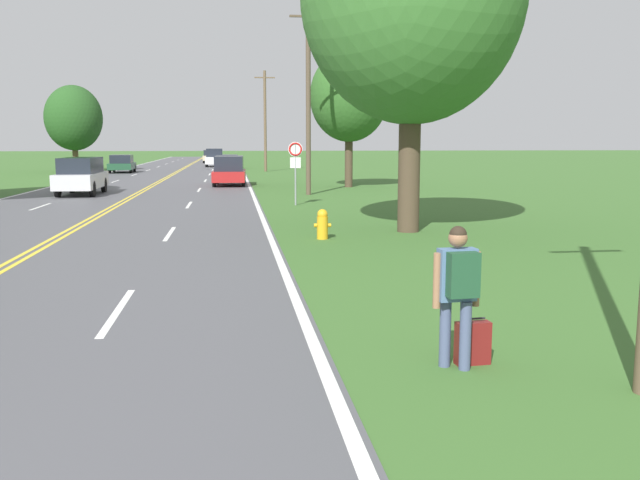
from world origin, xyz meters
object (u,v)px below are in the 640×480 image
at_px(car_red_van_mid_near, 229,170).
at_px(car_white_van_distant, 215,157).
at_px(tree_behind_sign, 74,118).
at_px(hitchhiker_person, 458,283).
at_px(car_silver_suv_approaching, 81,175).
at_px(fire_hydrant, 322,224).
at_px(traffic_sign, 295,158).
at_px(tree_right_cluster, 349,97).
at_px(car_black_hatchback_receding, 229,161).
at_px(suitcase, 473,343).
at_px(car_dark_green_sedan_mid_far, 122,164).
at_px(car_champagne_van_horizon, 211,156).

bearing_deg(car_red_van_mid_near, car_white_van_distant, -175.08).
bearing_deg(tree_behind_sign, hitchhiker_person, -73.60).
xyz_separation_m(car_silver_suv_approaching, car_white_van_distant, (5.64, 38.02, 0.01)).
bearing_deg(hitchhiker_person, fire_hydrant, -3.68).
bearing_deg(traffic_sign, hitchhiker_person, -90.21).
relative_size(fire_hydrant, tree_right_cluster, 0.10).
height_order(tree_right_cluster, car_white_van_distant, tree_right_cluster).
bearing_deg(car_white_van_distant, car_black_hatchback_receding, 15.45).
xyz_separation_m(hitchhiker_person, suitcase, (0.25, 0.15, -0.76)).
distance_m(car_dark_green_sedan_mid_far, car_white_van_distant, 15.12).
distance_m(fire_hydrant, car_champagne_van_horizon, 68.98).
bearing_deg(traffic_sign, car_black_hatchback_receding, 94.14).
relative_size(traffic_sign, car_dark_green_sedan_mid_far, 0.58).
xyz_separation_m(suitcase, car_black_hatchback_receding, (-3.05, 60.21, 0.50)).
distance_m(car_dark_green_sedan_mid_far, car_champagne_van_horizon, 27.72).
relative_size(traffic_sign, car_champagne_van_horizon, 0.54).
distance_m(suitcase, car_red_van_mid_near, 34.04).
bearing_deg(hitchhiker_person, car_champagne_van_horizon, -0.66).
bearing_deg(car_dark_green_sedan_mid_far, tree_right_cluster, -144.60).
bearing_deg(car_dark_green_sedan_mid_far, car_red_van_mid_near, -155.74).
bearing_deg(traffic_sign, fire_hydrant, -91.17).
distance_m(traffic_sign, tree_right_cluster, 12.18).
xyz_separation_m(suitcase, car_red_van_mid_near, (-2.93, 33.91, 0.66)).
bearing_deg(traffic_sign, car_dark_green_sedan_mid_far, 110.46).
xyz_separation_m(suitcase, traffic_sign, (-0.18, 20.49, 1.71)).
relative_size(tree_behind_sign, tree_right_cluster, 0.96).
bearing_deg(car_white_van_distant, tree_behind_sign, -47.94).
xyz_separation_m(car_red_van_mid_near, car_dark_green_sedan_mid_far, (-9.17, 18.54, -0.14)).
height_order(hitchhiker_person, traffic_sign, traffic_sign).
bearing_deg(hitchhiker_person, tree_behind_sign, 12.03).
distance_m(traffic_sign, car_red_van_mid_near, 13.74).
relative_size(hitchhiker_person, traffic_sign, 0.64).
xyz_separation_m(fire_hydrant, tree_right_cluster, (4.34, 20.94, 4.76)).
bearing_deg(car_champagne_van_horizon, tree_behind_sign, -25.29).
bearing_deg(suitcase, car_dark_green_sedan_mid_far, 8.63).
distance_m(car_silver_suv_approaching, car_dark_green_sedan_mid_far, 24.99).
bearing_deg(traffic_sign, tree_right_cluster, 69.41).
distance_m(suitcase, car_champagne_van_horizon, 79.53).
height_order(fire_hydrant, car_red_van_mid_near, car_red_van_mid_near).
xyz_separation_m(hitchhiker_person, car_dark_green_sedan_mid_far, (-11.85, 52.60, -0.24)).
bearing_deg(car_dark_green_sedan_mid_far, suitcase, -169.07).
relative_size(tree_behind_sign, car_red_van_mid_near, 1.64).
bearing_deg(tree_behind_sign, car_silver_suv_approaching, -77.18).
distance_m(traffic_sign, car_black_hatchback_receding, 39.84).
height_order(tree_behind_sign, car_red_van_mid_near, tree_behind_sign).
distance_m(suitcase, car_dark_green_sedan_mid_far, 53.83).
xyz_separation_m(hitchhiker_person, car_champagne_van_horizon, (-5.15, 79.49, -0.16)).
bearing_deg(fire_hydrant, car_champagne_van_horizon, 94.18).
distance_m(suitcase, car_white_van_distant, 65.72).
relative_size(hitchhiker_person, tree_right_cluster, 0.21).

